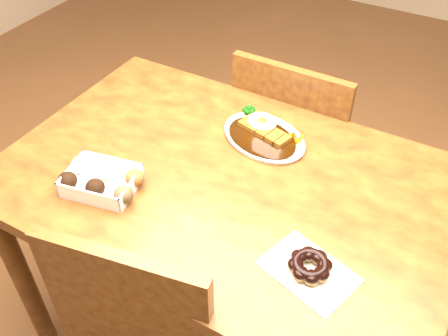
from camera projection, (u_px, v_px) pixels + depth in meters
The scene contains 6 objects.
ground at pixel (225, 328), 1.82m from camera, with size 6.00×6.00×0.00m, color brown.
table at pixel (225, 204), 1.38m from camera, with size 1.20×0.80×0.75m.
chair_far at pixel (297, 146), 1.85m from camera, with size 0.42×0.42×0.87m.
katsu_curry_plate at pixel (264, 134), 1.44m from camera, with size 0.31×0.26×0.05m.
donut_box at pixel (101, 180), 1.27m from camera, with size 0.22×0.17×0.05m.
pon_de_ring at pixel (310, 266), 1.08m from camera, with size 0.23×0.19×0.04m.
Camera 1 is at (0.47, -0.84, 1.65)m, focal length 40.00 mm.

